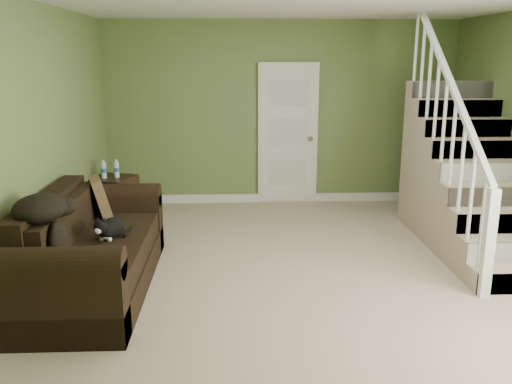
{
  "coord_description": "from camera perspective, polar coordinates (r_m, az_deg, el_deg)",
  "views": [
    {
      "loc": [
        -0.67,
        -5.03,
        2.1
      ],
      "look_at": [
        -0.46,
        0.15,
        0.8
      ],
      "focal_mm": 38.0,
      "sensor_mm": 36.0,
      "label": 1
    }
  ],
  "objects": [
    {
      "name": "wall_front",
      "position": [
        2.51,
        13.43,
        -4.83
      ],
      "size": [
        5.0,
        0.04,
        2.6
      ],
      "primitive_type": "cube",
      "color": "olive",
      "rests_on": "floor"
    },
    {
      "name": "throw_pillow",
      "position": [
        5.87,
        -16.03,
        -0.48
      ],
      "size": [
        0.32,
        0.45,
        0.42
      ],
      "primitive_type": "cube",
      "rotation": [
        0.0,
        -0.24,
        0.32
      ],
      "color": "#523A21",
      "rests_on": "sofa"
    },
    {
      "name": "door",
      "position": [
        7.85,
        3.38,
        6.07
      ],
      "size": [
        0.86,
        0.12,
        2.02
      ],
      "color": "white",
      "rests_on": "floor"
    },
    {
      "name": "baseboard_left",
      "position": [
        5.72,
        -20.65,
        -7.73
      ],
      "size": [
        0.04,
        5.5,
        0.12
      ],
      "primitive_type": "cube",
      "color": "white",
      "rests_on": "floor"
    },
    {
      "name": "wall_left",
      "position": [
        5.41,
        -22.08,
        4.59
      ],
      "size": [
        0.04,
        5.5,
        2.6
      ],
      "primitive_type": "cube",
      "color": "olive",
      "rests_on": "floor"
    },
    {
      "name": "throw_blanket",
      "position": [
        4.64,
        -21.82,
        -1.6
      ],
      "size": [
        0.55,
        0.63,
        0.22
      ],
      "primitive_type": "ellipsoid",
      "rotation": [
        0.0,
        0.0,
        -0.33
      ],
      "color": "black",
      "rests_on": "sofa"
    },
    {
      "name": "sofa",
      "position": [
        5.22,
        -17.22,
        -6.25
      ],
      "size": [
        0.97,
        2.26,
        0.89
      ],
      "color": "black",
      "rests_on": "floor"
    },
    {
      "name": "side_table",
      "position": [
        7.21,
        -14.8,
        -0.76
      ],
      "size": [
        0.64,
        0.64,
        0.83
      ],
      "rotation": [
        0.0,
        0.0,
        -0.35
      ],
      "color": "black",
      "rests_on": "floor"
    },
    {
      "name": "staircase",
      "position": [
        6.73,
        21.12,
        0.62
      ],
      "size": [
        1.0,
        2.51,
        2.82
      ],
      "color": "tan",
      "rests_on": "floor"
    },
    {
      "name": "banana",
      "position": [
        4.75,
        -17.15,
        -6.04
      ],
      "size": [
        0.18,
        0.21,
        0.06
      ],
      "primitive_type": "ellipsoid",
      "rotation": [
        0.0,
        0.0,
        0.68
      ],
      "color": "yellow",
      "rests_on": "sofa"
    },
    {
      "name": "floor",
      "position": [
        5.49,
        4.96,
        -8.41
      ],
      "size": [
        5.0,
        5.5,
        0.01
      ],
      "primitive_type": "cube",
      "color": "tan",
      "rests_on": "ground"
    },
    {
      "name": "baseboard_back",
      "position": [
        8.04,
        2.56,
        -0.6
      ],
      "size": [
        5.0,
        0.04,
        0.12
      ],
      "primitive_type": "cube",
      "color": "white",
      "rests_on": "floor"
    },
    {
      "name": "cat",
      "position": [
        5.11,
        -15.07,
        -3.71
      ],
      "size": [
        0.28,
        0.52,
        0.25
      ],
      "rotation": [
        0.0,
        0.0,
        -0.29
      ],
      "color": "black",
      "rests_on": "sofa"
    },
    {
      "name": "wall_back",
      "position": [
        7.85,
        2.64,
        8.25
      ],
      "size": [
        5.0,
        0.04,
        2.6
      ],
      "primitive_type": "cube",
      "color": "olive",
      "rests_on": "floor"
    }
  ]
}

